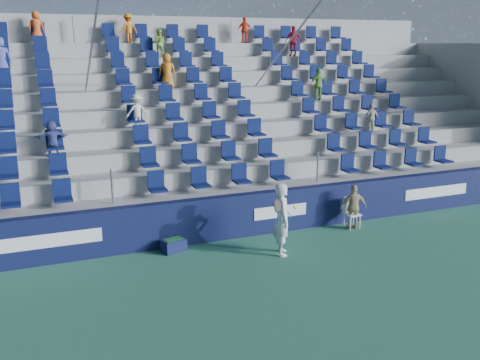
# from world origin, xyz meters

# --- Properties ---
(ground) EXTENTS (70.00, 70.00, 0.00)m
(ground) POSITION_xyz_m (0.00, 0.00, 0.00)
(ground) COLOR #317355
(ground) RESTS_ON ground
(sponsor_wall) EXTENTS (24.00, 0.32, 1.20)m
(sponsor_wall) POSITION_xyz_m (0.00, 3.15, 0.60)
(sponsor_wall) COLOR #11163E
(sponsor_wall) RESTS_ON ground
(grandstand) EXTENTS (24.00, 8.17, 6.63)m
(grandstand) POSITION_xyz_m (-0.01, 8.24, 2.13)
(grandstand) COLOR #A4A49F
(grandstand) RESTS_ON ground
(tennis_player) EXTENTS (0.72, 0.78, 1.85)m
(tennis_player) POSITION_xyz_m (0.84, 1.56, 0.93)
(tennis_player) COLOR silver
(tennis_player) RESTS_ON ground
(line_judge_chair) EXTENTS (0.42, 0.43, 0.92)m
(line_judge_chair) POSITION_xyz_m (3.58, 2.65, 0.52)
(line_judge_chair) COLOR white
(line_judge_chair) RESTS_ON ground
(line_judge) EXTENTS (0.82, 0.50, 1.31)m
(line_judge) POSITION_xyz_m (3.58, 2.50, 0.66)
(line_judge) COLOR tan
(line_judge) RESTS_ON ground
(ball_bin) EXTENTS (0.68, 0.54, 0.33)m
(ball_bin) POSITION_xyz_m (-1.66, 2.75, 0.18)
(ball_bin) COLOR #11183E
(ball_bin) RESTS_ON ground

